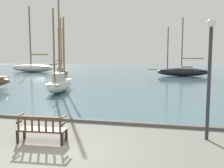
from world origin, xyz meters
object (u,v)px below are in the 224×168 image
sailboat_outer_starboard (183,71)px  lamp_post (210,67)px  sailboat_far_port (60,83)px  sailboat_nearest_port (61,72)px  sailboat_far_starboard (32,67)px  park_bench (42,129)px

sailboat_outer_starboard → lamp_post: (-0.60, -27.34, 1.70)m
sailboat_outer_starboard → sailboat_far_port: (-10.27, -18.10, -0.02)m
sailboat_nearest_port → sailboat_far_starboard: bearing=136.6°
sailboat_far_starboard → lamp_post: sailboat_far_starboard is taller
sailboat_outer_starboard → lamp_post: size_ratio=2.03×
sailboat_far_starboard → lamp_post: 40.08m
sailboat_far_starboard → park_bench: bearing=-59.1°
sailboat_outer_starboard → sailboat_far_port: size_ratio=1.08×
sailboat_far_starboard → sailboat_far_port: 26.84m
sailboat_far_port → lamp_post: 13.49m
sailboat_far_starboard → sailboat_far_port: sailboat_far_starboard is taller
sailboat_far_starboard → sailboat_outer_starboard: 25.93m
sailboat_nearest_port → lamp_post: sailboat_nearest_port is taller
sailboat_far_starboard → sailboat_outer_starboard: size_ratio=1.38×
sailboat_nearest_port → sailboat_far_port: (5.60, -12.78, -0.02)m
sailboat_nearest_port → sailboat_far_port: size_ratio=1.01×
park_bench → sailboat_far_port: size_ratio=0.21×
lamp_post → sailboat_far_port: bearing=136.3°
park_bench → sailboat_nearest_port: 25.53m
sailboat_far_starboard → lamp_post: bearing=-51.3°
sailboat_nearest_port → sailboat_outer_starboard: sailboat_outer_starboard is taller
park_bench → sailboat_outer_starboard: (6.01, 28.86, 0.32)m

